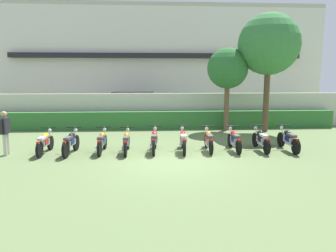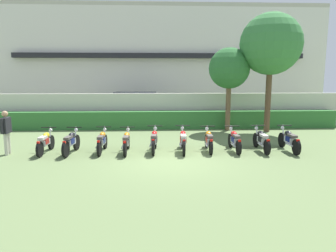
% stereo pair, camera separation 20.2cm
% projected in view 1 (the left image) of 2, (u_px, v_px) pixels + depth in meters
% --- Properties ---
extents(ground, '(60.00, 60.00, 0.00)m').
position_uv_depth(ground, '(171.00, 161.00, 10.88)').
color(ground, '#607547').
extents(building, '(25.90, 6.50, 8.41)m').
position_uv_depth(building, '(156.00, 61.00, 26.55)').
color(building, silver).
rests_on(building, ground).
extents(compound_wall, '(24.60, 0.30, 1.95)m').
position_uv_depth(compound_wall, '(161.00, 110.00, 18.14)').
color(compound_wall, beige).
rests_on(compound_wall, ground).
extents(hedge_row, '(19.68, 0.70, 0.99)m').
position_uv_depth(hedge_row, '(162.00, 120.00, 17.53)').
color(hedge_row, '#337033').
rests_on(hedge_row, ground).
extents(parked_car, '(4.63, 2.36, 1.89)m').
position_uv_depth(parked_car, '(136.00, 106.00, 21.04)').
color(parked_car, silver).
rests_on(parked_car, ground).
extents(tree_near_inspector, '(2.19, 2.19, 4.45)m').
position_uv_depth(tree_near_inspector, '(228.00, 69.00, 16.60)').
color(tree_near_inspector, brown).
rests_on(tree_near_inspector, ground).
extents(tree_far_side, '(3.17, 3.17, 6.16)m').
position_uv_depth(tree_far_side, '(269.00, 45.00, 16.03)').
color(tree_far_side, brown).
rests_on(tree_far_side, ground).
extents(motorcycle_in_row_0, '(0.60, 1.82, 0.95)m').
position_uv_depth(motorcycle_in_row_0, '(45.00, 142.00, 11.84)').
color(motorcycle_in_row_0, black).
rests_on(motorcycle_in_row_0, ground).
extents(motorcycle_in_row_1, '(0.60, 1.83, 0.97)m').
position_uv_depth(motorcycle_in_row_1, '(71.00, 142.00, 11.78)').
color(motorcycle_in_row_1, black).
rests_on(motorcycle_in_row_1, ground).
extents(motorcycle_in_row_2, '(0.60, 1.81, 0.95)m').
position_uv_depth(motorcycle_in_row_2, '(102.00, 141.00, 12.03)').
color(motorcycle_in_row_2, black).
rests_on(motorcycle_in_row_2, ground).
extents(motorcycle_in_row_3, '(0.60, 1.85, 0.94)m').
position_uv_depth(motorcycle_in_row_3, '(127.00, 142.00, 11.99)').
color(motorcycle_in_row_3, black).
rests_on(motorcycle_in_row_3, ground).
extents(motorcycle_in_row_4, '(0.60, 1.86, 0.97)m').
position_uv_depth(motorcycle_in_row_4, '(154.00, 140.00, 12.14)').
color(motorcycle_in_row_4, black).
rests_on(motorcycle_in_row_4, ground).
extents(motorcycle_in_row_5, '(0.60, 1.97, 0.97)m').
position_uv_depth(motorcycle_in_row_5, '(183.00, 140.00, 12.18)').
color(motorcycle_in_row_5, black).
rests_on(motorcycle_in_row_5, ground).
extents(motorcycle_in_row_6, '(0.60, 1.78, 0.94)m').
position_uv_depth(motorcycle_in_row_6, '(209.00, 140.00, 12.29)').
color(motorcycle_in_row_6, black).
rests_on(motorcycle_in_row_6, ground).
extents(motorcycle_in_row_7, '(0.60, 1.87, 0.94)m').
position_uv_depth(motorcycle_in_row_7, '(234.00, 140.00, 12.31)').
color(motorcycle_in_row_7, black).
rests_on(motorcycle_in_row_7, ground).
extents(motorcycle_in_row_8, '(0.60, 1.94, 0.95)m').
position_uv_depth(motorcycle_in_row_8, '(261.00, 139.00, 12.35)').
color(motorcycle_in_row_8, black).
rests_on(motorcycle_in_row_8, ground).
extents(motorcycle_in_row_9, '(0.60, 1.96, 0.97)m').
position_uv_depth(motorcycle_in_row_9, '(288.00, 139.00, 12.33)').
color(motorcycle_in_row_9, black).
rests_on(motorcycle_in_row_9, ground).
extents(inspector_person, '(0.22, 0.67, 1.67)m').
position_uv_depth(inspector_person, '(5.00, 129.00, 11.53)').
color(inspector_person, beige).
rests_on(inspector_person, ground).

